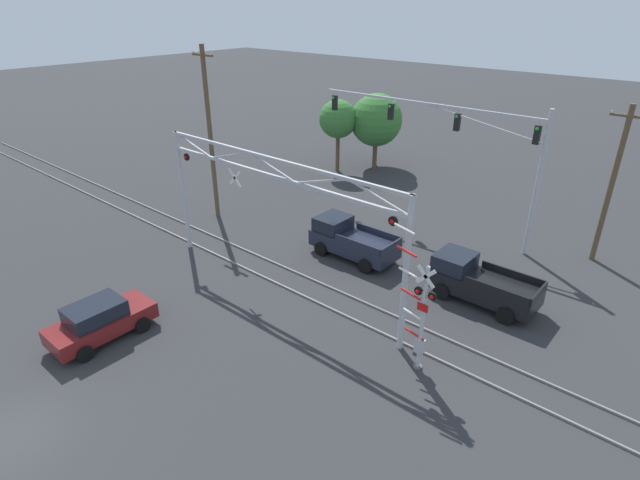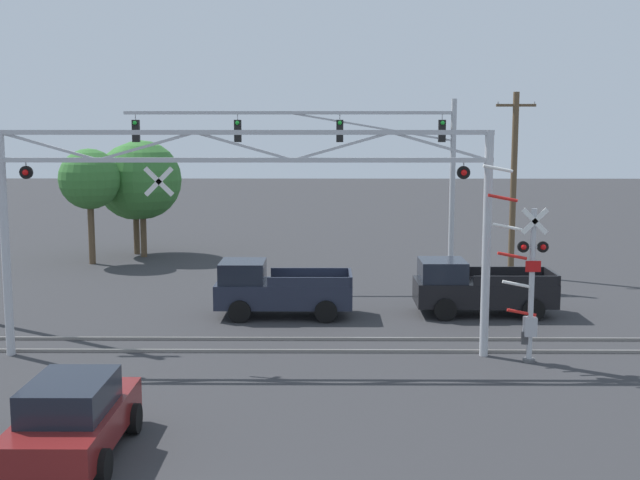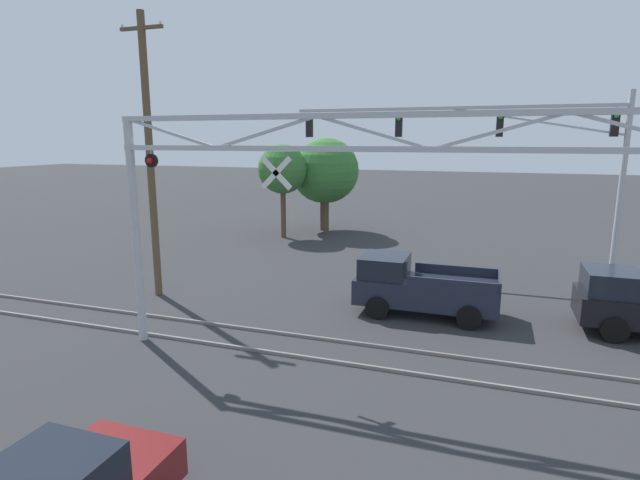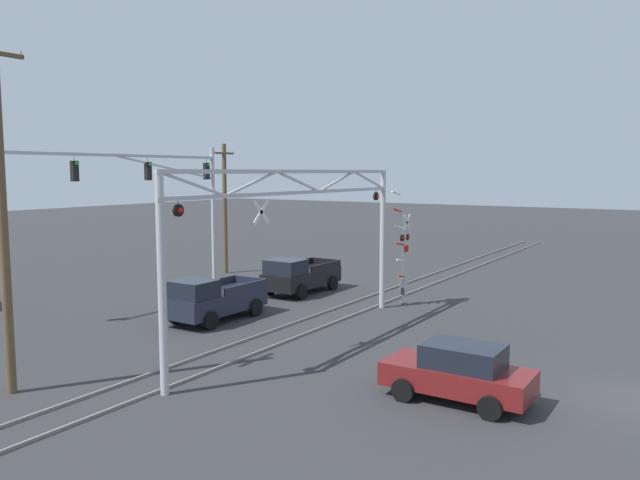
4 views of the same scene
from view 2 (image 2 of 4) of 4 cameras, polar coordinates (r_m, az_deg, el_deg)
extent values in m
cube|color=gray|center=(24.62, -5.16, -7.87)|extent=(80.00, 0.08, 0.10)
cube|color=gray|center=(26.00, -4.86, -7.01)|extent=(80.00, 0.08, 0.10)
cylinder|color=#B7BABF|center=(25.37, -21.48, -0.30)|extent=(0.25, 0.25, 6.70)
cylinder|color=#B7BABF|center=(24.01, 11.76, -0.35)|extent=(0.25, 0.25, 6.70)
cube|color=#B7BABF|center=(23.44, -5.40, 5.68)|extent=(14.44, 0.14, 0.14)
cube|color=#B7BABF|center=(23.42, -5.43, 7.63)|extent=(14.44, 0.14, 0.14)
cube|color=#B7BABF|center=(24.65, -18.73, 6.34)|extent=(2.86, 0.08, 0.87)
cube|color=#B7BABF|center=(23.88, -12.25, 6.54)|extent=(2.86, 0.08, 0.87)
cube|color=#B7BABF|center=(23.42, -5.42, 6.66)|extent=(2.86, 0.08, 0.87)
cube|color=#B7BABF|center=(23.31, 1.58, 6.68)|extent=(2.86, 0.08, 0.87)
cube|color=#B7BABF|center=(23.54, 8.55, 6.61)|extent=(2.86, 0.08, 0.87)
cylinder|color=black|center=(24.91, -20.16, 4.54)|extent=(0.38, 0.10, 0.38)
sphere|color=red|center=(24.84, -20.22, 4.53)|extent=(0.18, 0.18, 0.18)
cylinder|color=#B7BABF|center=(24.90, -20.19, 5.09)|extent=(0.04, 0.04, 0.10)
cylinder|color=black|center=(23.68, 10.17, 4.74)|extent=(0.38, 0.10, 0.38)
sphere|color=red|center=(23.61, 10.20, 4.74)|extent=(0.18, 0.18, 0.18)
cylinder|color=#B7BABF|center=(23.66, 10.18, 5.32)|extent=(0.04, 0.04, 0.10)
cube|color=white|center=(23.75, -11.39, 4.09)|extent=(0.88, 0.03, 0.88)
cube|color=white|center=(23.75, -11.39, 4.09)|extent=(0.88, 0.03, 0.88)
cylinder|color=black|center=(23.72, -11.41, 4.09)|extent=(0.04, 0.04, 0.02)
cylinder|color=#B7BABF|center=(23.87, 14.81, -3.19)|extent=(0.16, 0.16, 4.49)
cylinder|color=#59595B|center=(24.38, 14.63, -8.26)|extent=(0.35, 0.35, 0.10)
cube|color=white|center=(23.48, 15.04, 1.30)|extent=(0.78, 0.03, 0.78)
cube|color=white|center=(23.48, 15.04, 1.30)|extent=(0.78, 0.03, 0.78)
cylinder|color=black|center=(23.46, 15.05, 1.29)|extent=(0.04, 0.04, 0.02)
cylinder|color=black|center=(23.61, 14.25, -0.47)|extent=(0.32, 0.09, 0.32)
sphere|color=red|center=(23.56, 14.28, -0.50)|extent=(0.16, 0.16, 0.16)
cylinder|color=black|center=(23.75, 15.56, -0.47)|extent=(0.32, 0.09, 0.32)
sphere|color=red|center=(23.70, 15.60, -0.49)|extent=(0.16, 0.16, 0.16)
cube|color=#B7BABF|center=(23.68, 14.91, -0.47)|extent=(0.64, 0.06, 0.06)
cube|color=red|center=(23.67, 14.92, -1.83)|extent=(0.44, 0.02, 0.32)
cube|color=#B2B2B7|center=(24.12, 14.71, -5.97)|extent=(0.36, 0.28, 0.56)
cylinder|color=red|center=(23.96, 14.14, -5.02)|extent=(0.85, 0.09, 0.25)
cylinder|color=white|center=(23.76, 13.83, -3.08)|extent=(0.85, 0.09, 0.25)
cylinder|color=red|center=(23.58, 13.51, -1.10)|extent=(0.85, 0.09, 0.25)
cylinder|color=white|center=(23.43, 13.19, 0.91)|extent=(0.85, 0.09, 0.25)
cylinder|color=red|center=(23.32, 12.87, 2.93)|extent=(0.85, 0.09, 0.25)
cylinder|color=white|center=(23.23, 12.54, 4.98)|extent=(0.85, 0.09, 0.25)
cube|color=#3F3F42|center=(24.18, 14.42, -6.77)|extent=(0.24, 0.12, 0.36)
cylinder|color=#B7BABF|center=(35.49, 9.38, 3.40)|extent=(0.24, 0.24, 8.03)
cube|color=#B7BABF|center=(34.99, -2.24, 9.03)|extent=(14.25, 0.14, 0.14)
cube|color=#B7BABF|center=(35.00, 3.66, 8.04)|extent=(7.14, 0.08, 1.28)
cylinder|color=#B7BABF|center=(35.91, -12.99, 8.57)|extent=(0.04, 0.04, 0.30)
cube|color=black|center=(35.90, -12.96, 7.56)|extent=(0.30, 0.26, 0.96)
sphere|color=green|center=(35.74, -13.04, 8.12)|extent=(0.18, 0.18, 0.18)
cylinder|color=#B7BABF|center=(35.16, -5.88, 8.74)|extent=(0.04, 0.04, 0.30)
cube|color=black|center=(35.15, -5.87, 7.72)|extent=(0.30, 0.26, 0.96)
sphere|color=green|center=(34.99, -5.91, 8.29)|extent=(0.18, 0.18, 0.18)
cylinder|color=#B7BABF|center=(34.96, 1.42, 8.79)|extent=(0.04, 0.04, 0.30)
cube|color=black|center=(34.95, 1.42, 7.76)|extent=(0.30, 0.26, 0.96)
sphere|color=green|center=(34.79, 1.42, 8.33)|extent=(0.18, 0.18, 0.18)
cylinder|color=#B7BABF|center=(35.31, 8.69, 8.69)|extent=(0.04, 0.04, 0.30)
cube|color=black|center=(35.31, 8.67, 7.67)|extent=(0.30, 0.26, 0.96)
sphere|color=green|center=(35.15, 8.72, 8.24)|extent=(0.18, 0.18, 0.18)
cube|color=#1E2333|center=(29.06, -2.57, -3.82)|extent=(4.88, 2.02, 0.87)
cube|color=black|center=(29.02, -5.52, -2.24)|extent=(1.60, 1.85, 0.75)
cube|color=#1E2333|center=(27.96, -0.83, -3.02)|extent=(2.88, 0.08, 0.34)
cube|color=#1E2333|center=(29.86, -0.75, -2.32)|extent=(2.88, 0.08, 0.34)
cube|color=#1E2333|center=(28.92, 2.17, -2.66)|extent=(0.10, 1.94, 0.34)
cylinder|color=black|center=(28.28, -5.74, -5.08)|extent=(0.79, 0.24, 0.79)
cylinder|color=black|center=(30.26, -5.33, -4.22)|extent=(0.79, 0.24, 0.79)
cylinder|color=black|center=(28.12, 0.43, -5.12)|extent=(0.79, 0.24, 0.79)
cylinder|color=black|center=(30.11, 0.42, -4.24)|extent=(0.79, 0.24, 0.79)
cube|color=black|center=(29.90, 11.58, -3.64)|extent=(5.01, 2.02, 0.87)
cube|color=black|center=(29.49, 8.70, -2.13)|extent=(1.64, 1.85, 0.75)
cube|color=black|center=(29.05, 13.76, -2.83)|extent=(2.97, 0.08, 0.34)
cube|color=black|center=(30.91, 12.94, -2.17)|extent=(2.97, 0.08, 0.34)
cube|color=black|center=(30.36, 16.16, -2.46)|extent=(0.10, 1.94, 0.34)
cylinder|color=black|center=(28.74, 8.90, -4.92)|extent=(0.79, 0.24, 0.79)
cylinder|color=black|center=(30.72, 8.34, -4.09)|extent=(0.79, 0.24, 0.79)
cylinder|color=black|center=(29.36, 14.92, -4.83)|extent=(0.79, 0.24, 0.79)
cylinder|color=black|center=(31.30, 13.99, -4.02)|extent=(0.79, 0.24, 0.79)
cube|color=maroon|center=(17.68, -17.10, -12.43)|extent=(1.83, 4.25, 0.69)
cube|color=black|center=(17.31, -17.36, -10.52)|extent=(1.56, 2.21, 0.66)
cylinder|color=black|center=(19.21, -18.60, -11.93)|extent=(0.24, 0.68, 0.68)
cylinder|color=black|center=(18.71, -13.08, -12.26)|extent=(0.24, 0.68, 0.68)
cylinder|color=black|center=(16.99, -21.46, -14.73)|extent=(0.24, 0.68, 0.68)
cylinder|color=black|center=(16.41, -15.21, -15.26)|extent=(0.24, 0.68, 0.68)
cylinder|color=brown|center=(37.82, 13.59, 3.83)|extent=(0.28, 0.28, 8.40)
cube|color=brown|center=(37.76, 13.77, 9.29)|extent=(1.80, 0.12, 0.12)
cylinder|color=silver|center=(37.58, 12.54, 9.49)|extent=(0.08, 0.08, 0.12)
cylinder|color=silver|center=(37.95, 15.00, 9.39)|extent=(0.08, 0.08, 0.12)
cylinder|color=brown|center=(44.58, -12.92, 0.62)|extent=(0.32, 0.32, 2.50)
sphere|color=#387533|center=(44.33, -13.02, 4.08)|extent=(4.13, 4.13, 4.13)
cylinder|color=brown|center=(43.47, -12.44, 0.55)|extent=(0.32, 0.32, 2.64)
sphere|color=#387533|center=(43.22, -12.55, 4.20)|extent=(4.14, 4.14, 4.14)
cylinder|color=brown|center=(41.79, -15.94, 0.54)|extent=(0.32, 0.32, 3.22)
sphere|color=#387533|center=(41.55, -16.08, 4.19)|extent=(3.02, 3.02, 3.02)
camera|label=1|loc=(16.78, 59.70, 26.04)|focal=28.00mm
camera|label=3|loc=(11.38, 2.51, 4.60)|focal=28.00mm
camera|label=4|loc=(24.11, -66.14, 3.01)|focal=35.00mm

